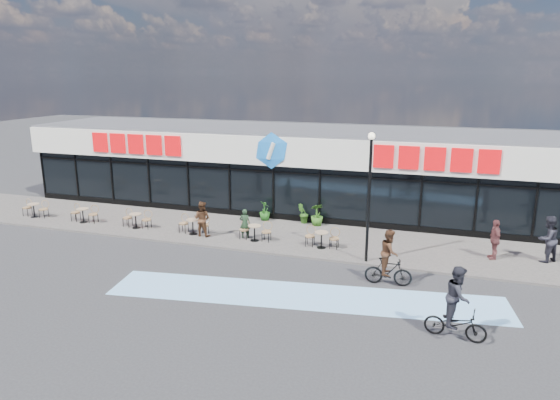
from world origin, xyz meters
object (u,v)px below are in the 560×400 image
lamp_post (369,187)px  potted_plant_left (265,211)px  pedestrian_c (548,239)px  patron_right (202,219)px  potted_plant_right (303,214)px  patron_left (245,223)px  pedestrian_a (495,239)px  bistro_set_0 (35,208)px  cyclist_b (389,262)px  potted_plant_mid (317,215)px  cyclist_a (457,310)px

lamp_post → potted_plant_left: size_ratio=5.16×
pedestrian_c → patron_right: bearing=-34.7°
patron_right → pedestrian_c: pedestrian_c is taller
potted_plant_right → patron_left: size_ratio=0.73×
potted_plant_right → pedestrian_a: (8.92, -2.45, 0.34)m
bistro_set_0 → cyclist_b: bearing=-9.0°
potted_plant_left → lamp_post: bearing=-35.7°
pedestrian_a → cyclist_b: cyclist_b is taller
lamp_post → cyclist_b: lamp_post is taller
patron_left → pedestrian_c: 12.96m
potted_plant_right → patron_right: patron_right is taller
potted_plant_right → patron_left: (-1.98, -3.11, 0.19)m
patron_right → patron_left: bearing=-167.9°
potted_plant_mid → potted_plant_left: bearing=178.7°
bistro_set_0 → lamp_post: bearing=-3.5°
potted_plant_left → pedestrian_a: pedestrian_a is taller
lamp_post → cyclist_a: size_ratio=2.34×
potted_plant_left → patron_right: bearing=-120.0°
patron_right → cyclist_b: bearing=165.1°
pedestrian_a → cyclist_a: cyclist_a is taller
pedestrian_c → bistro_set_0: bearing=-37.1°
patron_left → potted_plant_right: bearing=-130.1°
potted_plant_mid → cyclist_a: cyclist_a is taller
cyclist_a → pedestrian_c: bearing=63.9°
lamp_post → bistro_set_0: bearing=176.5°
pedestrian_a → cyclist_b: (-3.93, -3.83, -0.04)m
patron_right → pedestrian_c: size_ratio=0.87×
patron_left → pedestrian_a: (10.90, 0.66, 0.15)m
patron_left → pedestrian_c: size_ratio=0.72×
potted_plant_right → cyclist_a: size_ratio=0.45×
cyclist_a → cyclist_b: 4.03m
cyclist_a → cyclist_b: (-2.30, 3.31, -0.02)m
potted_plant_right → cyclist_b: (4.99, -6.28, 0.30)m
potted_plant_left → potted_plant_right: potted_plant_left is taller
patron_left → cyclist_b: 7.66m
potted_plant_left → patron_right: patron_right is taller
cyclist_a → lamp_post: bearing=123.0°
bistro_set_0 → pedestrian_a: size_ratio=0.90×
potted_plant_mid → potted_plant_right: 0.79m
patron_left → cyclist_a: (9.27, -6.48, 0.13)m
patron_left → lamp_post: bearing=160.3°
potted_plant_mid → patron_right: bearing=-145.3°
patron_right → cyclist_a: (11.32, -6.14, -0.02)m
potted_plant_mid → bistro_set_0: bearing=-168.1°
pedestrian_a → potted_plant_left: bearing=-114.9°
bistro_set_0 → pedestrian_c: 25.08m
potted_plant_left → cyclist_b: 9.41m
patron_left → bistro_set_0: bearing=-6.8°
lamp_post → patron_right: size_ratio=3.14×
bistro_set_0 → patron_right: bearing=-1.1°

